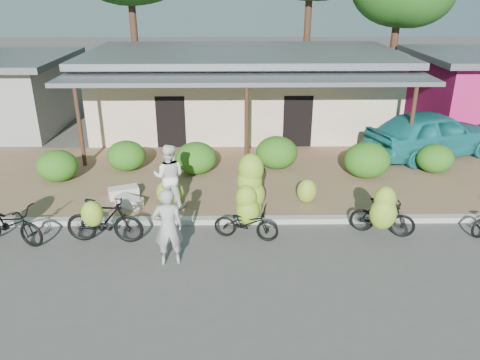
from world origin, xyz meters
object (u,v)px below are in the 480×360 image
object	(u,v)px
vendor	(168,227)
teal_van	(432,134)
bike_far_left	(5,222)
bystander	(169,176)
sack_near	(124,192)
sack_far	(129,202)
bike_right	(383,214)
bike_left	(103,220)
bike_center	(248,203)

from	to	relation	value
vendor	teal_van	xyz separation A→B (m)	(8.62, 6.80, 0.04)
bike_far_left	bystander	distance (m)	4.20
bystander	teal_van	world-z (taller)	bystander
sack_near	bike_far_left	bearing A→B (deg)	-132.87
vendor	teal_van	size ratio (longest dim) A/B	0.37
sack_far	bystander	xyz separation A→B (m)	(1.17, -0.02, 0.77)
sack_near	bike_right	bearing A→B (deg)	-18.72
sack_far	vendor	distance (m)	3.19
bike_left	teal_van	distance (m)	11.89
sack_near	sack_far	world-z (taller)	sack_near
bike_far_left	sack_near	size ratio (longest dim) A/B	2.42
sack_near	vendor	distance (m)	3.87
sack_far	bystander	world-z (taller)	bystander
bike_right	teal_van	xyz separation A→B (m)	(3.47, 5.77, 0.28)
sack_near	sack_far	xyz separation A→B (m)	(0.29, -0.63, -0.01)
bike_far_left	sack_near	distance (m)	3.39
bystander	sack_near	bearing A→B (deg)	-20.19
bike_center	vendor	distance (m)	2.30
bike_left	sack_far	xyz separation A→B (m)	(0.23, 1.83, -0.37)
sack_far	sack_near	bearing A→B (deg)	114.63
vendor	bystander	size ratio (longest dim) A/B	1.01
sack_far	vendor	world-z (taller)	vendor
sack_near	teal_van	size ratio (longest dim) A/B	0.17
bike_far_left	vendor	size ratio (longest dim) A/B	1.11
bike_center	bystander	size ratio (longest dim) A/B	1.13
bike_far_left	vendor	world-z (taller)	vendor
bike_left	bike_center	distance (m)	3.58
bike_right	sack_near	bearing A→B (deg)	90.84
bike_far_left	bystander	bearing A→B (deg)	-43.78
bike_left	bike_right	bearing A→B (deg)	-84.29
bike_center	bystander	bearing A→B (deg)	71.42
bike_far_left	bike_left	bearing A→B (deg)	-69.32
bike_left	bike_center	world-z (taller)	bike_center
bike_left	vendor	bearing A→B (deg)	-113.46
bike_right	sack_near	size ratio (longest dim) A/B	1.97
bike_far_left	teal_van	world-z (taller)	teal_van
bike_center	teal_van	distance (m)	8.68
bike_left	sack_near	distance (m)	2.49
sack_near	bystander	xyz separation A→B (m)	(1.46, -0.65, 0.76)
bike_center	sack_near	distance (m)	4.16
sack_far	vendor	size ratio (longest dim) A/B	0.40
bike_right	sack_far	size ratio (longest dim) A/B	2.23
bystander	sack_far	bearing A→B (deg)	2.70
bystander	bike_far_left	bearing A→B (deg)	29.76
bike_far_left	sack_near	world-z (taller)	bike_far_left
sack_far	vendor	xyz separation A→B (m)	(1.48, -2.75, 0.67)
bike_center	bike_right	size ratio (longest dim) A/B	1.24
bike_far_left	bystander	size ratio (longest dim) A/B	1.13
sack_near	vendor	world-z (taller)	vendor
sack_near	teal_van	xyz separation A→B (m)	(10.39, 3.42, 0.69)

